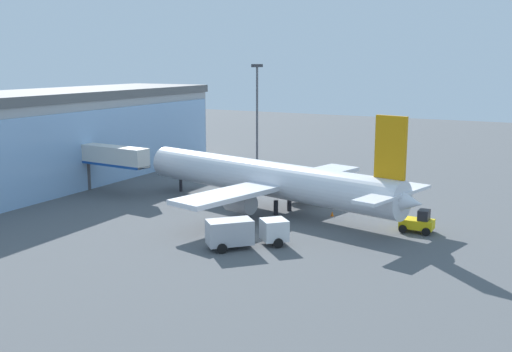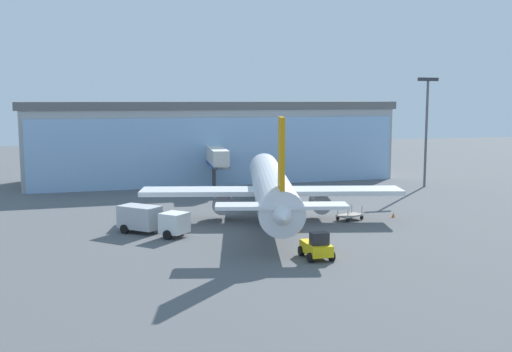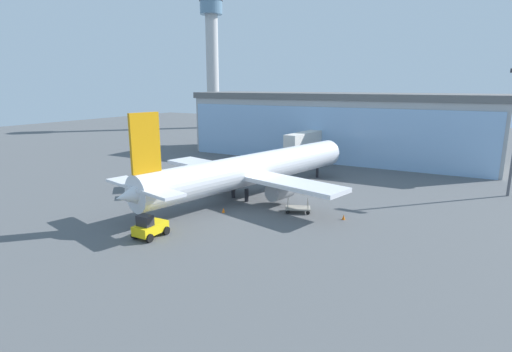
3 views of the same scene
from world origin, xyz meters
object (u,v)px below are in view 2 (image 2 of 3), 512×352
airplane (271,186)px  jet_bridge (217,158)px  catering_truck (151,219)px  baggage_cart (350,215)px  apron_light_mast (427,121)px  pushback_tug (317,247)px  safety_cone_wingtip (393,215)px  safety_cone_nose (299,229)px

airplane → jet_bridge: bearing=17.8°
catering_truck → baggage_cart: 21.45m
catering_truck → apron_light_mast: bearing=70.7°
airplane → catering_truck: (-13.39, -4.64, -2.05)m
airplane → baggage_cart: bearing=-98.4°
jet_bridge → pushback_tug: 38.84m
jet_bridge → pushback_tug: jet_bridge is taller
apron_light_mast → safety_cone_wingtip: bearing=-127.5°
safety_cone_nose → safety_cone_wingtip: 13.32m
jet_bridge → apron_light_mast: size_ratio=0.72×
jet_bridge → airplane: (1.97, -21.56, -1.17)m
pushback_tug → safety_cone_wingtip: 20.14m
airplane → safety_cone_wingtip: 13.97m
apron_light_mast → pushback_tug: size_ratio=4.97×
jet_bridge → safety_cone_wingtip: 29.11m
catering_truck → baggage_cart: size_ratio=2.12×
apron_light_mast → catering_truck: (-42.02, -21.83, -8.26)m
baggage_cart → pushback_tug: 16.63m
baggage_cart → pushback_tug: size_ratio=0.99×
safety_cone_wingtip → pushback_tug: bearing=-134.9°
pushback_tug → safety_cone_nose: pushback_tug is taller
baggage_cart → safety_cone_wingtip: baggage_cart is taller
apron_light_mast → baggage_cart: (-20.64, -20.26, -9.23)m
apron_light_mast → safety_cone_nose: 38.36m
apron_light_mast → catering_truck: 48.07m
baggage_cart → pushback_tug: (-8.92, -14.02, 0.47)m
catering_truck → baggage_cart: catering_truck is taller
pushback_tug → airplane: bearing=-4.3°
jet_bridge → catering_truck: bearing=160.4°
jet_bridge → catering_truck: size_ratio=1.70×
catering_truck → pushback_tug: (12.46, -12.45, -0.49)m
apron_light_mast → safety_cone_wingtip: size_ratio=29.25×
catering_truck → safety_cone_wingtip: 26.75m
jet_bridge → airplane: bearing=-170.8°
baggage_cart → catering_truck: bearing=-21.0°
catering_truck → safety_cone_nose: catering_truck is taller
airplane → baggage_cart: 9.08m
apron_light_mast → baggage_cart: apron_light_mast is taller
jet_bridge → apron_light_mast: 31.33m
airplane → safety_cone_wingtip: (13.28, -2.85, -3.24)m
jet_bridge → baggage_cart: jet_bridge is taller
safety_cone_nose → safety_cone_wingtip: same height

